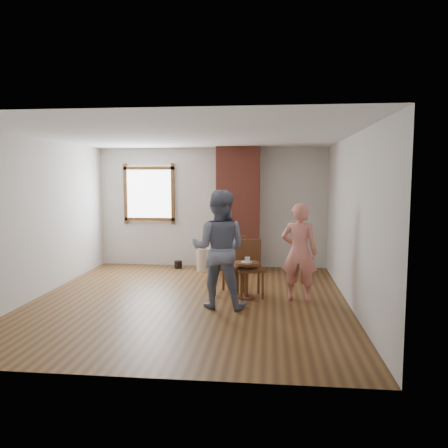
# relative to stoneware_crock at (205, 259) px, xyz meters

# --- Properties ---
(ground) EXTENTS (5.50, 5.50, 0.00)m
(ground) POSITION_rel_stoneware_crock_xyz_m (0.08, -2.25, -0.24)
(ground) COLOR brown
(ground) RESTS_ON ground
(room_shell) EXTENTS (5.04, 5.52, 2.62)m
(room_shell) POSITION_rel_stoneware_crock_xyz_m (0.02, -1.64, 1.57)
(room_shell) COLOR silver
(room_shell) RESTS_ON ground
(brick_chimney) EXTENTS (0.90, 0.50, 2.60)m
(brick_chimney) POSITION_rel_stoneware_crock_xyz_m (0.68, 0.25, 1.06)
(brick_chimney) COLOR #A64C3B
(brick_chimney) RESTS_ON ground
(stoneware_crock) EXTENTS (0.50, 0.50, 0.48)m
(stoneware_crock) POSITION_rel_stoneware_crock_xyz_m (0.00, 0.00, 0.00)
(stoneware_crock) COLOR #C2AA8C
(stoneware_crock) RESTS_ON ground
(dark_pot) EXTENTS (0.19, 0.19, 0.17)m
(dark_pot) POSITION_rel_stoneware_crock_xyz_m (-0.62, 0.15, -0.16)
(dark_pot) COLOR black
(dark_pot) RESTS_ON ground
(dining_chair_left) EXTENTS (0.57, 0.57, 0.98)m
(dining_chair_left) POSITION_rel_stoneware_crock_xyz_m (0.70, -1.74, 0.31)
(dining_chair_left) COLOR brown
(dining_chair_left) RESTS_ON ground
(dining_chair_right) EXTENTS (0.52, 0.52, 0.93)m
(dining_chair_right) POSITION_rel_stoneware_crock_xyz_m (1.02, -1.88, 0.28)
(dining_chair_right) COLOR brown
(dining_chair_right) RESTS_ON ground
(side_table) EXTENTS (0.40, 0.40, 0.60)m
(side_table) POSITION_rel_stoneware_crock_xyz_m (0.98, -2.05, 0.16)
(side_table) COLOR brown
(side_table) RESTS_ON ground
(cake_plate) EXTENTS (0.18, 0.18, 0.01)m
(cake_plate) POSITION_rel_stoneware_crock_xyz_m (0.98, -2.05, 0.36)
(cake_plate) COLOR white
(cake_plate) RESTS_ON side_table
(cake_slice) EXTENTS (0.08, 0.07, 0.06)m
(cake_slice) POSITION_rel_stoneware_crock_xyz_m (0.99, -2.05, 0.40)
(cake_slice) COLOR silver
(cake_slice) RESTS_ON cake_plate
(man) EXTENTS (0.92, 0.74, 1.78)m
(man) POSITION_rel_stoneware_crock_xyz_m (0.59, -2.55, 0.65)
(man) COLOR #151B3C
(man) RESTS_ON ground
(person_pink) EXTENTS (0.64, 0.48, 1.56)m
(person_pink) POSITION_rel_stoneware_crock_xyz_m (1.82, -2.09, 0.54)
(person_pink) COLOR #E38071
(person_pink) RESTS_ON ground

